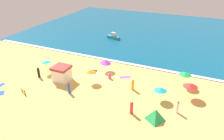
# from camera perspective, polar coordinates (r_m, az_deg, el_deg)

# --- Properties ---
(ground_plane) EXTENTS (60.00, 60.00, 0.00)m
(ground_plane) POSITION_cam_1_polar(r_m,az_deg,el_deg) (33.18, -3.71, -1.84)
(ground_plane) COLOR #EDBC60
(ocean_water) EXTENTS (60.00, 44.00, 0.10)m
(ocean_water) POSITION_cam_1_polar(r_m,az_deg,el_deg) (57.52, 9.31, 10.99)
(ocean_water) COLOR #0F567A
(ocean_water) RESTS_ON ground_plane
(wave_breaker_foam) EXTENTS (57.00, 0.70, 0.01)m
(wave_breaker_foam) POSITION_cam_1_polar(r_m,az_deg,el_deg) (38.19, 0.59, 2.59)
(wave_breaker_foam) COLOR white
(wave_breaker_foam) RESTS_ON ocean_water
(lifeguard_cabana) EXTENTS (2.55, 2.42, 2.42)m
(lifeguard_cabana) POSITION_cam_1_polar(r_m,az_deg,el_deg) (32.45, -13.89, -0.90)
(lifeguard_cabana) COLOR white
(lifeguard_cabana) RESTS_ON ground_plane
(beach_umbrella_0) EXTENTS (1.70, 1.67, 2.32)m
(beach_umbrella_0) POSITION_cam_1_polar(r_m,az_deg,el_deg) (35.11, -18.03, 2.28)
(beach_umbrella_0) COLOR #4C3823
(beach_umbrella_0) RESTS_ON ground_plane
(beach_umbrella_1) EXTENTS (2.22, 2.22, 2.20)m
(beach_umbrella_1) POSITION_cam_1_polar(r_m,az_deg,el_deg) (30.89, -6.01, -0.28)
(beach_umbrella_1) COLOR silver
(beach_umbrella_1) RESTS_ON ground_plane
(beach_umbrella_2) EXTENTS (2.47, 2.45, 2.02)m
(beach_umbrella_2) POSITION_cam_1_polar(r_m,az_deg,el_deg) (34.13, -1.80, 2.29)
(beach_umbrella_2) COLOR silver
(beach_umbrella_2) RESTS_ON ground_plane
(beach_umbrella_3) EXTENTS (1.97, 1.97, 2.31)m
(beach_umbrella_3) POSITION_cam_1_polar(r_m,az_deg,el_deg) (31.55, 19.83, -0.94)
(beach_umbrella_3) COLOR silver
(beach_umbrella_3) RESTS_ON ground_plane
(beach_umbrella_4) EXTENTS (2.48, 2.49, 2.25)m
(beach_umbrella_4) POSITION_cam_1_polar(r_m,az_deg,el_deg) (29.15, 21.15, -3.94)
(beach_umbrella_4) COLOR silver
(beach_umbrella_4) RESTS_ON ground_plane
(beach_umbrella_5) EXTENTS (2.24, 2.26, 2.01)m
(beach_umbrella_5) POSITION_cam_1_polar(r_m,az_deg,el_deg) (27.62, 13.40, -5.20)
(beach_umbrella_5) COLOR silver
(beach_umbrella_5) RESTS_ON ground_plane
(beach_tent) EXTENTS (2.23, 2.33, 1.48)m
(beach_tent) POSITION_cam_1_polar(r_m,az_deg,el_deg) (24.80, 12.06, -12.09)
(beach_tent) COLOR green
(beach_tent) RESTS_ON ground_plane
(parked_bicycle) EXTENTS (1.70, 0.77, 0.76)m
(parked_bicycle) POSITION_cam_1_polar(r_m,az_deg,el_deg) (31.43, -23.58, -5.43)
(parked_bicycle) COLOR black
(parked_bicycle) RESTS_ON ground_plane
(beachgoer_0) EXTENTS (0.53, 0.53, 1.78)m
(beachgoer_0) POSITION_cam_1_polar(r_m,az_deg,el_deg) (34.63, -19.86, -0.68)
(beachgoer_0) COLOR black
(beachgoer_0) RESTS_ON ground_plane
(beachgoer_1) EXTENTS (0.49, 0.49, 1.68)m
(beachgoer_1) POSITION_cam_1_polar(r_m,az_deg,el_deg) (29.33, -11.98, -5.02)
(beachgoer_1) COLOR blue
(beachgoer_1) RESTS_ON ground_plane
(beachgoer_2) EXTENTS (0.54, 0.54, 1.84)m
(beachgoer_2) POSITION_cam_1_polar(r_m,az_deg,el_deg) (25.17, 5.50, -10.46)
(beachgoer_2) COLOR red
(beachgoer_2) RESTS_ON ground_plane
(beachgoer_3) EXTENTS (0.36, 0.36, 1.69)m
(beachgoer_3) POSITION_cam_1_polar(r_m,az_deg,el_deg) (26.45, 17.86, -9.89)
(beachgoer_3) COLOR white
(beachgoer_3) RESTS_ON ground_plane
(beachgoer_4) EXTENTS (0.44, 0.44, 1.73)m
(beachgoer_4) POSITION_cam_1_polar(r_m,az_deg,el_deg) (29.58, 5.82, -4.13)
(beachgoer_4) COLOR orange
(beachgoer_4) RESTS_ON ground_plane
(beachgoer_5) EXTENTS (0.38, 0.38, 0.96)m
(beachgoer_5) POSITION_cam_1_polar(r_m,az_deg,el_deg) (32.35, -0.65, -1.75)
(beachgoer_5) COLOR #D84CA5
(beachgoer_5) RESTS_ON ground_plane
(beach_towel_0) EXTENTS (1.18, 1.55, 0.01)m
(beach_towel_0) POSITION_cam_1_polar(r_m,az_deg,el_deg) (34.70, -5.09, -0.47)
(beach_towel_0) COLOR black
(beach_towel_0) RESTS_ON ground_plane
(beach_towel_1) EXTENTS (1.56, 1.58, 0.01)m
(beach_towel_1) POSITION_cam_1_polar(r_m,az_deg,el_deg) (33.08, -28.73, -5.72)
(beach_towel_1) COLOR blue
(beach_towel_1) RESTS_ON ground_plane
(beach_towel_2) EXTENTS (1.92, 1.55, 0.01)m
(beach_towel_2) POSITION_cam_1_polar(r_m,az_deg,el_deg) (32.98, 3.64, -2.02)
(beach_towel_2) COLOR #D84CA5
(beach_towel_2) RESTS_ON ground_plane
(beach_towel_3) EXTENTS (0.75, 1.35, 0.01)m
(beach_towel_3) POSITION_cam_1_polar(r_m,az_deg,el_deg) (35.13, -28.75, -3.77)
(beach_towel_3) COLOR blue
(beach_towel_3) RESTS_ON ground_plane
(small_boat_0) EXTENTS (3.44, 1.89, 1.45)m
(small_boat_0) POSITION_cam_1_polar(r_m,az_deg,el_deg) (49.87, 0.42, 9.35)
(small_boat_0) COLOR teal
(small_boat_0) RESTS_ON ocean_water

